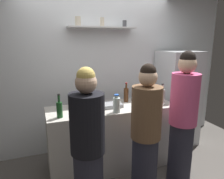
{
  "coord_description": "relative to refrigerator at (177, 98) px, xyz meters",
  "views": [
    {
      "loc": [
        -0.98,
        -2.1,
        1.82
      ],
      "look_at": [
        -0.01,
        0.53,
        1.16
      ],
      "focal_mm": 33.34,
      "sensor_mm": 36.0,
      "label": 1
    }
  ],
  "objects": [
    {
      "name": "back_wall_assembly",
      "position": [
        -1.35,
        0.4,
        0.48
      ],
      "size": [
        4.8,
        0.32,
        2.6
      ],
      "color": "white",
      "rests_on": "ground"
    },
    {
      "name": "refrigerator",
      "position": [
        0.0,
        0.0,
        0.0
      ],
      "size": [
        0.63,
        0.64,
        1.65
      ],
      "color": "silver",
      "rests_on": "ground"
    },
    {
      "name": "counter",
      "position": [
        -1.36,
        -0.32,
        -0.37
      ],
      "size": [
        1.81,
        0.64,
        0.91
      ],
      "primitive_type": "cube",
      "color": "#B7B2A8",
      "rests_on": "ground"
    },
    {
      "name": "baking_pan",
      "position": [
        -1.39,
        -0.3,
        0.11
      ],
      "size": [
        0.34,
        0.24,
        0.05
      ],
      "primitive_type": "cube",
      "color": "gray",
      "rests_on": "counter"
    },
    {
      "name": "utensil_holder",
      "position": [
        -0.74,
        -0.33,
        0.14
      ],
      "size": [
        0.1,
        0.1,
        0.22
      ],
      "color": "#B2B2B7",
      "rests_on": "counter"
    },
    {
      "name": "wine_bottle_pale_glass",
      "position": [
        -0.66,
        -0.5,
        0.21
      ],
      "size": [
        0.08,
        0.08,
        0.32
      ],
      "color": "#B2BFB2",
      "rests_on": "counter"
    },
    {
      "name": "wine_bottle_amber_glass",
      "position": [
        -1.07,
        -0.15,
        0.2
      ],
      "size": [
        0.07,
        0.07,
        0.3
      ],
      "color": "#472814",
      "rests_on": "counter"
    },
    {
      "name": "wine_bottle_green_glass",
      "position": [
        -2.1,
        -0.49,
        0.19
      ],
      "size": [
        0.07,
        0.07,
        0.29
      ],
      "color": "#19471E",
      "rests_on": "counter"
    },
    {
      "name": "water_bottle_plastic",
      "position": [
        -1.38,
        -0.56,
        0.19
      ],
      "size": [
        0.09,
        0.09,
        0.24
      ],
      "color": "silver",
      "rests_on": "counter"
    },
    {
      "name": "person_brown_jacket",
      "position": [
        -1.21,
        -1.04,
        -0.04
      ],
      "size": [
        0.34,
        0.34,
        1.59
      ],
      "rotation": [
        0.0,
        0.0,
        1.51
      ],
      "color": "#262633",
      "rests_on": "ground"
    },
    {
      "name": "person_blonde",
      "position": [
        -1.9,
        -1.12,
        -0.04
      ],
      "size": [
        0.34,
        0.34,
        1.6
      ],
      "rotation": [
        0.0,
        0.0,
        2.0
      ],
      "color": "#262633",
      "rests_on": "ground"
    },
    {
      "name": "person_pink_top",
      "position": [
        -0.65,
        -0.96,
        0.02
      ],
      "size": [
        0.34,
        0.34,
        1.71
      ],
      "rotation": [
        0.0,
        0.0,
        2.33
      ],
      "color": "#262633",
      "rests_on": "ground"
    }
  ]
}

